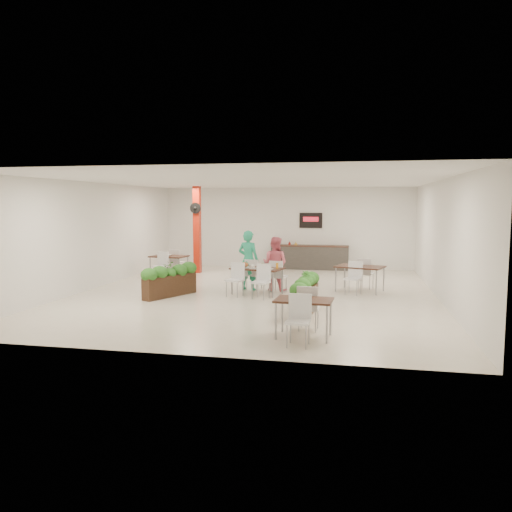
{
  "coord_description": "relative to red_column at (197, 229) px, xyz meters",
  "views": [
    {
      "loc": [
        2.82,
        -13.84,
        2.56
      ],
      "look_at": [
        0.04,
        -0.22,
        1.1
      ],
      "focal_mm": 35.0,
      "sensor_mm": 36.0,
      "label": 1
    }
  ],
  "objects": [
    {
      "name": "side_table_a",
      "position": [
        -0.62,
        -1.27,
        -1.01
      ],
      "size": [
        1.32,
        1.66,
        0.92
      ],
      "rotation": [
        0.0,
        0.0,
        -0.14
      ],
      "color": "black",
      "rests_on": "ground"
    },
    {
      "name": "main_table",
      "position": [
        3.05,
        -3.9,
        -1.01
      ],
      "size": [
        1.59,
        1.88,
        0.92
      ],
      "rotation": [
        0.0,
        0.0,
        -0.26
      ],
      "color": "black",
      "rests_on": "ground"
    },
    {
      "name": "ground",
      "position": [
        3.0,
        -3.79,
        -1.64
      ],
      "size": [
        12.0,
        12.0,
        0.0
      ],
      "primitive_type": "plane",
      "color": "beige",
      "rests_on": "ground"
    },
    {
      "name": "diner_man",
      "position": [
        2.66,
        -3.25,
        -0.75
      ],
      "size": [
        0.73,
        0.57,
        1.78
      ],
      "primitive_type": "imported",
      "rotation": [
        0.0,
        0.0,
        2.89
      ],
      "color": "#29B182",
      "rests_on": "ground"
    },
    {
      "name": "side_table_b",
      "position": [
        5.91,
        -2.88,
        -1.0
      ],
      "size": [
        1.53,
        1.67,
        0.92
      ],
      "rotation": [
        0.0,
        0.0,
        -0.32
      ],
      "color": "black",
      "rests_on": "ground"
    },
    {
      "name": "room_shell",
      "position": [
        3.0,
        -3.79,
        0.36
      ],
      "size": [
        10.1,
        12.1,
        3.22
      ],
      "color": "white",
      "rests_on": "ground"
    },
    {
      "name": "side_table_c",
      "position": [
        4.84,
        -8.27,
        -1.03
      ],
      "size": [
        1.12,
        1.64,
        0.92
      ],
      "rotation": [
        0.0,
        0.0,
        -0.06
      ],
      "color": "black",
      "rests_on": "ground"
    },
    {
      "name": "service_counter",
      "position": [
        4.0,
        1.86,
        -1.15
      ],
      "size": [
        3.0,
        0.64,
        2.2
      ],
      "color": "#2F2C2A",
      "rests_on": "ground"
    },
    {
      "name": "planter_left",
      "position": [
        0.76,
        -4.74,
        -1.14
      ],
      "size": [
        1.03,
        1.75,
        0.99
      ],
      "rotation": [
        0.0,
        0.0,
        1.14
      ],
      "color": "black",
      "rests_on": "ground"
    },
    {
      "name": "planter_right",
      "position": [
        4.67,
        -6.26,
        -1.14
      ],
      "size": [
        0.52,
        1.95,
        1.02
      ],
      "rotation": [
        0.0,
        0.0,
        1.49
      ],
      "color": "black",
      "rests_on": "ground"
    },
    {
      "name": "diner_woman",
      "position": [
        3.46,
        -3.25,
        -0.84
      ],
      "size": [
        0.9,
        0.78,
        1.6
      ],
      "primitive_type": "imported",
      "rotation": [
        0.0,
        0.0,
        2.89
      ],
      "color": "#EE697E",
      "rests_on": "ground"
    },
    {
      "name": "red_column",
      "position": [
        0.0,
        0.0,
        0.0
      ],
      "size": [
        0.4,
        0.41,
        3.2
      ],
      "color": "#AF1D0B",
      "rests_on": "ground"
    }
  ]
}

